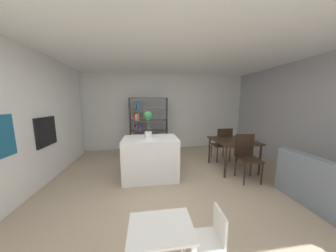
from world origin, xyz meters
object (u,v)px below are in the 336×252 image
(dining_chair_near, at_px, (246,153))
(dining_chair_far, at_px, (223,142))
(kitchen_island, at_px, (151,158))
(dining_table, at_px, (233,143))
(child_chair_right, at_px, (212,237))
(built_in_oven, at_px, (46,131))
(child_table, at_px, (161,236))
(potted_plant_on_island, at_px, (148,122))
(open_bookshelf, at_px, (145,125))

(dining_chair_near, xyz_separation_m, dining_chair_far, (-0.01, 1.02, -0.02))
(kitchen_island, distance_m, dining_chair_far, 2.16)
(kitchen_island, height_order, dining_chair_far, dining_chair_far)
(dining_chair_near, relative_size, dining_chair_far, 1.02)
(kitchen_island, relative_size, dining_table, 1.18)
(dining_table, xyz_separation_m, dining_chair_near, (0.01, -0.51, -0.09))
(dining_chair_near, bearing_deg, child_chair_right, -126.08)
(built_in_oven, height_order, child_table, built_in_oven)
(child_table, bearing_deg, dining_chair_far, 53.09)
(child_chair_right, bearing_deg, kitchen_island, -162.24)
(potted_plant_on_island, distance_m, open_bookshelf, 1.83)
(kitchen_island, relative_size, dining_chair_near, 1.20)
(potted_plant_on_island, height_order, dining_chair_far, potted_plant_on_island)
(built_in_oven, height_order, dining_table, built_in_oven)
(open_bookshelf, xyz_separation_m, child_table, (0.16, -3.82, -0.48))
(open_bookshelf, xyz_separation_m, dining_chair_far, (2.17, -1.15, -0.35))
(open_bookshelf, bearing_deg, built_in_oven, -139.87)
(potted_plant_on_island, height_order, child_chair_right, potted_plant_on_island)
(built_in_oven, xyz_separation_m, open_bookshelf, (2.00, 1.68, -0.17))
(kitchen_island, relative_size, child_chair_right, 1.88)
(built_in_oven, relative_size, child_chair_right, 0.97)
(built_in_oven, distance_m, dining_chair_far, 4.23)
(dining_table, xyz_separation_m, dining_chair_far, (0.00, 0.51, -0.11))
(dining_chair_near, bearing_deg, dining_chair_far, 96.87)
(potted_plant_on_island, xyz_separation_m, child_chair_right, (0.58, -2.03, -0.90))
(dining_table, height_order, dining_chair_far, dining_chair_far)
(kitchen_island, xyz_separation_m, potted_plant_on_island, (-0.04, 0.03, 0.80))
(child_table, xyz_separation_m, dining_table, (2.01, 2.16, 0.24))
(potted_plant_on_island, bearing_deg, dining_chair_far, 17.20)
(dining_table, height_order, dining_chair_near, dining_chair_near)
(open_bookshelf, bearing_deg, dining_chair_far, -27.93)
(built_in_oven, distance_m, open_bookshelf, 2.62)
(open_bookshelf, distance_m, child_chair_right, 3.92)
(dining_chair_far, bearing_deg, child_chair_right, 59.67)
(child_chair_right, bearing_deg, dining_table, 147.80)
(open_bookshelf, height_order, child_table, open_bookshelf)
(child_chair_right, bearing_deg, built_in_oven, -126.30)
(built_in_oven, bearing_deg, open_bookshelf, 40.13)
(open_bookshelf, bearing_deg, potted_plant_on_island, -87.49)
(potted_plant_on_island, bearing_deg, dining_chair_near, -10.12)
(kitchen_island, relative_size, dining_chair_far, 1.21)
(child_table, bearing_deg, kitchen_island, 91.11)
(open_bookshelf, bearing_deg, child_chair_right, -80.17)
(dining_table, distance_m, dining_chair_far, 0.52)
(child_chair_right, relative_size, dining_table, 0.63)
(potted_plant_on_island, bearing_deg, built_in_oven, 176.94)
(open_bookshelf, distance_m, dining_table, 2.74)
(potted_plant_on_island, height_order, dining_table, potted_plant_on_island)
(child_table, relative_size, dining_chair_far, 0.63)
(potted_plant_on_island, distance_m, dining_chair_far, 2.29)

